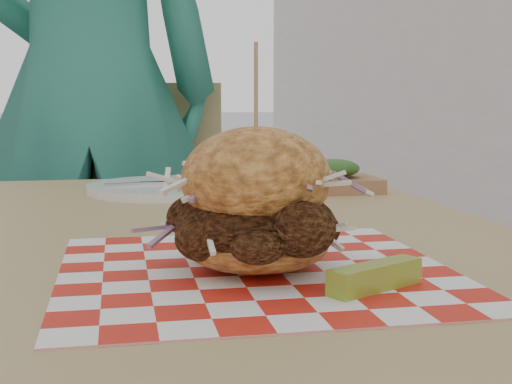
{
  "coord_description": "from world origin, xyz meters",
  "views": [
    {
      "loc": [
        -0.16,
        -0.81,
        0.91
      ],
      "look_at": [
        -0.03,
        -0.17,
        0.82
      ],
      "focal_mm": 50.0,
      "sensor_mm": 36.0,
      "label": 1
    }
  ],
  "objects_px": {
    "patio_chair": "(152,230)",
    "sandwich": "(256,208)",
    "diner": "(88,87)",
    "patio_table": "(190,298)"
  },
  "relations": [
    {
      "from": "patio_chair",
      "to": "sandwich",
      "type": "bearing_deg",
      "value": -84.43
    },
    {
      "from": "diner",
      "to": "patio_chair",
      "type": "xyz_separation_m",
      "value": [
        0.16,
        0.05,
        -0.38
      ]
    },
    {
      "from": "patio_table",
      "to": "sandwich",
      "type": "bearing_deg",
      "value": -77.41
    },
    {
      "from": "patio_chair",
      "to": "sandwich",
      "type": "xyz_separation_m",
      "value": [
        0.04,
        -1.29,
        0.26
      ]
    },
    {
      "from": "diner",
      "to": "patio_chair",
      "type": "distance_m",
      "value": 0.42
    },
    {
      "from": "patio_table",
      "to": "sandwich",
      "type": "height_order",
      "value": "sandwich"
    },
    {
      "from": "diner",
      "to": "patio_table",
      "type": "xyz_separation_m",
      "value": [
        0.15,
        -1.05,
        -0.26
      ]
    },
    {
      "from": "diner",
      "to": "patio_chair",
      "type": "height_order",
      "value": "diner"
    },
    {
      "from": "patio_chair",
      "to": "diner",
      "type": "bearing_deg",
      "value": -158.7
    },
    {
      "from": "sandwich",
      "to": "patio_chair",
      "type": "bearing_deg",
      "value": 91.61
    }
  ]
}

